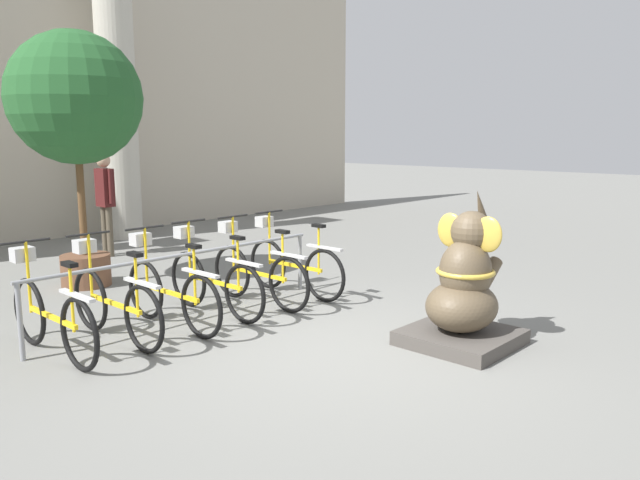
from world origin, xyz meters
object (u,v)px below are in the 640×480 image
object	(u,v)px
bicycle_1	(113,301)
bicycle_4	(257,272)
bicycle_0	(51,314)
bicycle_3	(213,280)
person_pedestrian	(105,195)
potted_tree	(75,104)
elephant_statue	(464,292)
bicycle_5	(293,264)
bicycle_2	(170,291)

from	to	relation	value
bicycle_1	bicycle_4	world-z (taller)	same
bicycle_0	bicycle_3	world-z (taller)	same
person_pedestrian	potted_tree	xyz separation A→B (m)	(-1.29, -1.76, 1.42)
elephant_statue	bicycle_4	bearing A→B (deg)	99.24
elephant_statue	person_pedestrian	size ratio (longest dim) A/B	0.89
bicycle_4	person_pedestrian	world-z (taller)	person_pedestrian
bicycle_4	bicycle_5	xyz separation A→B (m)	(0.64, 0.01, 0.00)
bicycle_5	elephant_statue	bearing A→B (deg)	-94.53
potted_tree	bicycle_3	bearing A→B (deg)	-81.83
bicycle_2	elephant_statue	size ratio (longest dim) A/B	1.10
potted_tree	person_pedestrian	bearing A→B (deg)	53.71
bicycle_4	bicycle_5	size ratio (longest dim) A/B	1.00
bicycle_5	bicycle_2	bearing A→B (deg)	-178.97
bicycle_1	person_pedestrian	distance (m)	4.80
elephant_statue	person_pedestrian	xyz separation A→B (m)	(-0.12, 6.87, 0.53)
bicycle_3	bicycle_5	size ratio (longest dim) A/B	1.00
bicycle_5	person_pedestrian	distance (m)	4.28
bicycle_2	elephant_statue	xyz separation A→B (m)	(1.71, -2.62, 0.12)
elephant_statue	person_pedestrian	bearing A→B (deg)	91.02
bicycle_0	bicycle_2	xyz separation A→B (m)	(1.28, -0.06, 0.00)
elephant_statue	potted_tree	distance (m)	5.65
bicycle_0	potted_tree	world-z (taller)	potted_tree
bicycle_1	bicycle_2	xyz separation A→B (m)	(0.64, -0.05, 0.00)
bicycle_3	bicycle_5	bearing A→B (deg)	-1.66
bicycle_0	bicycle_1	size ratio (longest dim) A/B	1.00
bicycle_1	bicycle_2	size ratio (longest dim) A/B	1.00
person_pedestrian	bicycle_4	bearing A→B (deg)	-94.15
bicycle_3	person_pedestrian	size ratio (longest dim) A/B	0.98
bicycle_2	person_pedestrian	distance (m)	4.59
person_pedestrian	bicycle_3	bearing A→B (deg)	-102.75
bicycle_1	bicycle_2	world-z (taller)	same
bicycle_5	elephant_statue	distance (m)	2.66
bicycle_5	potted_tree	size ratio (longest dim) A/B	0.50
bicycle_0	person_pedestrian	distance (m)	5.12
bicycle_3	bicycle_0	bearing A→B (deg)	-179.78
bicycle_5	person_pedestrian	bearing A→B (deg)	94.50
bicycle_2	person_pedestrian	bearing A→B (deg)	69.56
bicycle_4	bicycle_5	world-z (taller)	same
elephant_statue	person_pedestrian	world-z (taller)	person_pedestrian
bicycle_2	bicycle_4	size ratio (longest dim) A/B	1.00
bicycle_1	elephant_statue	distance (m)	3.55
bicycle_4	person_pedestrian	distance (m)	4.29
bicycle_5	elephant_statue	world-z (taller)	elephant_statue
bicycle_3	potted_tree	distance (m)	3.20
bicycle_5	potted_tree	bearing A→B (deg)	123.48
bicycle_1	person_pedestrian	world-z (taller)	person_pedestrian
bicycle_2	potted_tree	bearing A→B (deg)	83.33
bicycle_2	person_pedestrian	size ratio (longest dim) A/B	0.98
bicycle_0	bicycle_2	bearing A→B (deg)	-2.86
bicycle_2	person_pedestrian	world-z (taller)	person_pedestrian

